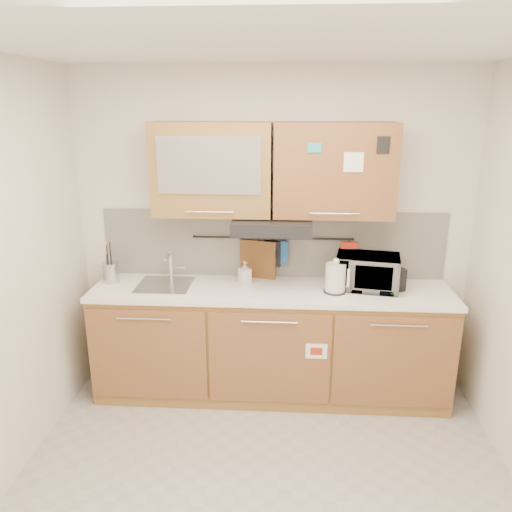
# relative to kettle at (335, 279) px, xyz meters

# --- Properties ---
(floor) EXTENTS (3.20, 3.20, 0.00)m
(floor) POSITION_rel_kettle_xyz_m (-0.49, -1.14, -1.03)
(floor) COLOR #9E9993
(floor) RESTS_ON ground
(ceiling) EXTENTS (3.20, 3.20, 0.00)m
(ceiling) POSITION_rel_kettle_xyz_m (-0.49, -1.14, 1.57)
(ceiling) COLOR white
(ceiling) RESTS_ON wall_back
(wall_back) EXTENTS (3.20, 0.00, 3.20)m
(wall_back) POSITION_rel_kettle_xyz_m (-0.49, 0.36, 0.27)
(wall_back) COLOR silver
(wall_back) RESTS_ON ground
(base_cabinet) EXTENTS (2.80, 0.64, 0.88)m
(base_cabinet) POSITION_rel_kettle_xyz_m (-0.49, 0.05, -0.62)
(base_cabinet) COLOR olive
(base_cabinet) RESTS_ON floor
(countertop) EXTENTS (2.82, 0.62, 0.04)m
(countertop) POSITION_rel_kettle_xyz_m (-0.49, 0.05, -0.13)
(countertop) COLOR white
(countertop) RESTS_ON base_cabinet
(backsplash) EXTENTS (2.80, 0.02, 0.56)m
(backsplash) POSITION_rel_kettle_xyz_m (-0.49, 0.34, 0.17)
(backsplash) COLOR silver
(backsplash) RESTS_ON countertop
(upper_cabinets) EXTENTS (1.82, 0.37, 0.70)m
(upper_cabinets) POSITION_rel_kettle_xyz_m (-0.50, 0.18, 0.80)
(upper_cabinets) COLOR olive
(upper_cabinets) RESTS_ON wall_back
(range_hood) EXTENTS (0.60, 0.46, 0.10)m
(range_hood) POSITION_rel_kettle_xyz_m (-0.49, 0.11, 0.39)
(range_hood) COLOR black
(range_hood) RESTS_ON upper_cabinets
(sink) EXTENTS (0.42, 0.40, 0.26)m
(sink) POSITION_rel_kettle_xyz_m (-1.34, 0.06, -0.10)
(sink) COLOR silver
(sink) RESTS_ON countertop
(utensil_rail) EXTENTS (1.30, 0.02, 0.02)m
(utensil_rail) POSITION_rel_kettle_xyz_m (-0.49, 0.31, 0.23)
(utensil_rail) COLOR black
(utensil_rail) RESTS_ON backsplash
(utensil_crock) EXTENTS (0.16, 0.16, 0.33)m
(utensil_crock) POSITION_rel_kettle_xyz_m (-1.79, 0.12, -0.02)
(utensil_crock) COLOR #AEAEB3
(utensil_crock) RESTS_ON countertop
(kettle) EXTENTS (0.20, 0.18, 0.27)m
(kettle) POSITION_rel_kettle_xyz_m (0.00, 0.00, 0.00)
(kettle) COLOR silver
(kettle) RESTS_ON countertop
(toaster) EXTENTS (0.27, 0.22, 0.18)m
(toaster) POSITION_rel_kettle_xyz_m (0.41, 0.06, -0.02)
(toaster) COLOR black
(toaster) RESTS_ON countertop
(microwave) EXTENTS (0.53, 0.40, 0.27)m
(microwave) POSITION_rel_kettle_xyz_m (0.25, 0.11, 0.02)
(microwave) COLOR #999999
(microwave) RESTS_ON countertop
(soap_bottle) EXTENTS (0.11, 0.12, 0.18)m
(soap_bottle) POSITION_rel_kettle_xyz_m (-0.71, 0.16, -0.02)
(soap_bottle) COLOR #999999
(soap_bottle) RESTS_ON countertop
(cutting_board) EXTENTS (0.30, 0.10, 0.38)m
(cutting_board) POSITION_rel_kettle_xyz_m (-0.61, 0.29, 0.02)
(cutting_board) COLOR brown
(cutting_board) RESTS_ON utensil_rail
(oven_mitt) EXTENTS (0.12, 0.03, 0.19)m
(oven_mitt) POSITION_rel_kettle_xyz_m (-0.42, 0.29, 0.11)
(oven_mitt) COLOR #205796
(oven_mitt) RESTS_ON utensil_rail
(dark_pouch) EXTENTS (0.14, 0.06, 0.21)m
(dark_pouch) POSITION_rel_kettle_xyz_m (-0.49, 0.29, 0.10)
(dark_pouch) COLOR black
(dark_pouch) RESTS_ON utensil_rail
(pot_holder) EXTENTS (0.14, 0.03, 0.17)m
(pot_holder) POSITION_rel_kettle_xyz_m (0.13, 0.29, 0.13)
(pot_holder) COLOR red
(pot_holder) RESTS_ON utensil_rail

